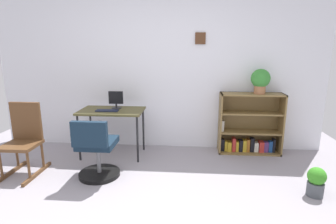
{
  "coord_description": "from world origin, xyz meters",
  "views": [
    {
      "loc": [
        0.5,
        -2.14,
        1.6
      ],
      "look_at": [
        0.23,
        1.2,
        0.8
      ],
      "focal_mm": 28.66,
      "sensor_mm": 36.0,
      "label": 1
    }
  ],
  "objects": [
    {
      "name": "wall_back",
      "position": [
        0.0,
        2.15,
        1.21
      ],
      "size": [
        5.2,
        0.12,
        2.42
      ],
      "color": "white",
      "rests_on": "ground_plane"
    },
    {
      "name": "desk",
      "position": [
        -0.65,
        1.65,
        0.65
      ],
      "size": [
        0.94,
        0.57,
        0.71
      ],
      "color": "brown",
      "rests_on": "ground_plane"
    },
    {
      "name": "monitor",
      "position": [
        -0.6,
        1.76,
        0.84
      ],
      "size": [
        0.22,
        0.15,
        0.26
      ],
      "color": "#262628",
      "rests_on": "desk"
    },
    {
      "name": "keyboard",
      "position": [
        -0.69,
        1.57,
        0.72
      ],
      "size": [
        0.32,
        0.11,
        0.02
      ],
      "primitive_type": "cube",
      "color": "#1A1F36",
      "rests_on": "desk"
    },
    {
      "name": "office_chair",
      "position": [
        -0.63,
        0.89,
        0.34
      ],
      "size": [
        0.52,
        0.54,
        0.79
      ],
      "color": "black",
      "rests_on": "ground_plane"
    },
    {
      "name": "rocking_chair",
      "position": [
        -1.62,
        0.98,
        0.46
      ],
      "size": [
        0.42,
        0.64,
        0.92
      ],
      "color": "brown",
      "rests_on": "ground_plane"
    },
    {
      "name": "bookshelf_low",
      "position": [
        1.43,
        1.96,
        0.4
      ],
      "size": [
        0.94,
        0.3,
        0.94
      ],
      "color": "brown",
      "rests_on": "ground_plane"
    },
    {
      "name": "potted_plant_on_shelf",
      "position": [
        1.54,
        1.9,
        1.14
      ],
      "size": [
        0.28,
        0.28,
        0.37
      ],
      "color": "#9E6642",
      "rests_on": "bookshelf_low"
    },
    {
      "name": "potted_plant_floor",
      "position": [
        1.91,
        0.67,
        0.17
      ],
      "size": [
        0.2,
        0.2,
        0.33
      ],
      "color": "#474C51",
      "rests_on": "ground_plane"
    }
  ]
}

